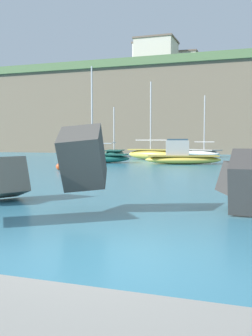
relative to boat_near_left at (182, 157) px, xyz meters
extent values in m
plane|color=teal|center=(3.79, -25.57, -0.61)|extent=(400.00, 400.00, 0.00)
cube|color=gray|center=(-1.45, -20.95, 0.10)|extent=(1.65, 1.54, 1.36)
cube|color=#4C4944|center=(1.74, -22.09, 0.83)|extent=(1.38, 1.84, 1.78)
cube|color=#3D3A38|center=(5.63, -20.38, 0.17)|extent=(1.44, 1.34, 1.11)
ellipsoid|color=#EAC64C|center=(0.10, 0.03, -0.26)|extent=(6.33, 3.27, 0.70)
cube|color=#AF9539|center=(0.10, 0.03, 0.06)|extent=(5.82, 3.01, 0.10)
cube|color=#B7B2A8|center=(-0.34, -0.08, 0.70)|extent=(2.03, 1.52, 1.20)
cube|color=#334C5B|center=(-0.34, -0.08, 1.36)|extent=(1.83, 1.37, 0.12)
ellipsoid|color=#1E6656|center=(-10.46, 12.38, -0.22)|extent=(3.52, 6.45, 0.78)
cube|color=#164C41|center=(-10.46, 12.38, 0.13)|extent=(3.24, 5.93, 0.10)
cylinder|color=silver|center=(-10.35, 11.93, 2.69)|extent=(0.12, 0.12, 5.04)
cylinder|color=silver|center=(-10.35, 11.93, 1.07)|extent=(0.96, 3.58, 0.08)
ellipsoid|color=#1E6656|center=(-7.20, -0.43, -0.23)|extent=(5.83, 2.72, 0.75)
cube|color=#164C41|center=(-7.20, -0.43, 0.10)|extent=(5.36, 2.50, 0.10)
cylinder|color=silver|center=(-7.61, -0.51, 3.84)|extent=(0.12, 0.12, 7.39)
cylinder|color=silver|center=(-7.61, -0.51, 1.04)|extent=(3.33, 0.65, 0.08)
ellipsoid|color=#EAC64C|center=(-3.90, 6.18, -0.09)|extent=(6.11, 3.10, 1.04)
cube|color=#AF9539|center=(-3.90, 6.18, 0.39)|extent=(5.62, 2.85, 0.10)
cylinder|color=silver|center=(-4.33, 6.29, 3.75)|extent=(0.12, 0.12, 6.62)
cylinder|color=silver|center=(-4.33, 6.29, 1.33)|extent=(3.43, 0.97, 0.08)
ellipsoid|color=beige|center=(-0.70, 15.96, -0.18)|extent=(5.59, 5.46, 0.85)
cube|color=#9C9991|center=(-0.70, 15.96, 0.20)|extent=(5.14, 5.03, 0.10)
cylinder|color=silver|center=(-0.37, 15.64, 3.42)|extent=(0.12, 0.12, 6.36)
cylinder|color=silver|center=(-0.37, 15.64, 1.14)|extent=(2.74, 2.64, 0.08)
ellipsoid|color=#EAC64C|center=(-17.46, 16.91, -0.17)|extent=(2.96, 5.97, 0.88)
cube|color=#AF9539|center=(-17.46, 16.91, 0.24)|extent=(2.72, 5.49, 0.10)
cube|color=#B7B2A8|center=(-17.38, 17.34, 0.96)|extent=(1.48, 1.90, 1.36)
cube|color=#334C5B|center=(-17.38, 17.34, 1.70)|extent=(1.33, 1.71, 0.12)
sphere|color=#E54C1E|center=(-6.11, -9.02, -0.39)|extent=(0.44, 0.44, 0.44)
sphere|color=yellow|center=(-2.13, 9.43, -0.39)|extent=(0.44, 0.44, 0.44)
cube|color=silver|center=(3.07, 53.28, 15.36)|extent=(5.41, 5.23, 3.76)
cube|color=#66564C|center=(3.07, 53.28, 17.39)|extent=(5.69, 5.49, 0.30)
cube|color=beige|center=(-12.48, 39.43, 16.43)|extent=(6.79, 6.57, 5.89)
cube|color=#66564C|center=(-12.48, 39.43, 19.52)|extent=(7.13, 6.90, 0.30)
cube|color=silver|center=(-9.08, 48.85, 15.99)|extent=(5.63, 7.17, 5.02)
cube|color=#66564C|center=(-9.08, 48.85, 18.65)|extent=(5.92, 7.52, 0.30)
cube|color=silver|center=(-13.78, 43.38, 16.66)|extent=(7.90, 4.41, 6.35)
cube|color=#66564C|center=(-13.78, 43.38, 19.98)|extent=(8.30, 4.63, 0.30)
camera|label=1|loc=(6.09, -31.27, 1.24)|focal=42.04mm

